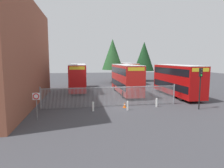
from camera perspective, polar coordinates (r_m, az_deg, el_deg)
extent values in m
plane|color=#3D3D42|center=(29.60, -1.28, -2.91)|extent=(100.00, 100.00, 0.00)
cylinder|color=gray|center=(21.63, -20.18, -4.09)|extent=(0.06, 0.06, 2.20)
cylinder|color=gray|center=(21.60, -19.81, -4.09)|extent=(0.06, 0.06, 2.20)
cylinder|color=gray|center=(21.58, -19.45, -4.08)|extent=(0.06, 0.06, 2.20)
cylinder|color=gray|center=(21.55, -19.08, -4.08)|extent=(0.06, 0.06, 2.20)
cylinder|color=gray|center=(21.53, -18.71, -4.08)|extent=(0.06, 0.06, 2.20)
cylinder|color=gray|center=(21.51, -18.34, -4.07)|extent=(0.06, 0.06, 2.20)
cylinder|color=gray|center=(21.49, -17.97, -4.07)|extent=(0.06, 0.06, 2.20)
cylinder|color=gray|center=(21.47, -17.60, -4.07)|extent=(0.06, 0.06, 2.20)
cylinder|color=gray|center=(21.45, -17.23, -4.06)|extent=(0.06, 0.06, 2.20)
cylinder|color=gray|center=(21.43, -16.86, -4.06)|extent=(0.06, 0.06, 2.20)
cylinder|color=gray|center=(21.41, -16.48, -4.06)|extent=(0.06, 0.06, 2.20)
cylinder|color=gray|center=(21.39, -16.11, -4.05)|extent=(0.06, 0.06, 2.20)
cylinder|color=gray|center=(21.38, -15.74, -4.05)|extent=(0.06, 0.06, 2.20)
cylinder|color=gray|center=(21.36, -15.36, -4.04)|extent=(0.06, 0.06, 2.20)
cylinder|color=gray|center=(21.35, -14.99, -4.04)|extent=(0.06, 0.06, 2.20)
cylinder|color=gray|center=(21.33, -14.61, -4.03)|extent=(0.06, 0.06, 2.20)
cylinder|color=gray|center=(21.32, -14.24, -4.03)|extent=(0.06, 0.06, 2.20)
cylinder|color=gray|center=(21.31, -13.86, -4.02)|extent=(0.06, 0.06, 2.20)
cylinder|color=gray|center=(21.30, -13.48, -4.02)|extent=(0.06, 0.06, 2.20)
cylinder|color=gray|center=(21.29, -13.11, -4.01)|extent=(0.06, 0.06, 2.20)
cylinder|color=gray|center=(21.28, -12.73, -4.00)|extent=(0.06, 0.06, 2.20)
cylinder|color=gray|center=(21.27, -12.35, -4.00)|extent=(0.06, 0.06, 2.20)
cylinder|color=gray|center=(21.27, -11.97, -3.99)|extent=(0.06, 0.06, 2.20)
cylinder|color=gray|center=(21.26, -11.59, -3.98)|extent=(0.06, 0.06, 2.20)
cylinder|color=gray|center=(21.26, -11.22, -3.98)|extent=(0.06, 0.06, 2.20)
cylinder|color=gray|center=(21.25, -10.84, -3.97)|extent=(0.06, 0.06, 2.20)
cylinder|color=gray|center=(21.25, -10.46, -3.96)|extent=(0.06, 0.06, 2.20)
cylinder|color=gray|center=(21.25, -10.08, -3.96)|extent=(0.06, 0.06, 2.20)
cylinder|color=gray|center=(21.24, -9.70, -3.95)|extent=(0.06, 0.06, 2.20)
cylinder|color=gray|center=(21.24, -9.32, -3.94)|extent=(0.06, 0.06, 2.20)
cylinder|color=gray|center=(21.25, -8.94, -3.93)|extent=(0.06, 0.06, 2.20)
cylinder|color=gray|center=(21.25, -8.56, -3.93)|extent=(0.06, 0.06, 2.20)
cylinder|color=gray|center=(21.25, -8.19, -3.92)|extent=(0.06, 0.06, 2.20)
cylinder|color=gray|center=(21.25, -7.81, -3.91)|extent=(0.06, 0.06, 2.20)
cylinder|color=gray|center=(21.26, -7.43, -3.90)|extent=(0.06, 0.06, 2.20)
cylinder|color=gray|center=(21.26, -7.05, -3.89)|extent=(0.06, 0.06, 2.20)
cylinder|color=gray|center=(21.27, -6.67, -3.88)|extent=(0.06, 0.06, 2.20)
cylinder|color=gray|center=(21.27, -6.29, -3.87)|extent=(0.06, 0.06, 2.20)
cylinder|color=gray|center=(21.28, -5.92, -3.87)|extent=(0.06, 0.06, 2.20)
cylinder|color=gray|center=(21.29, -5.54, -3.86)|extent=(0.06, 0.06, 2.20)
cylinder|color=gray|center=(21.30, -5.16, -3.85)|extent=(0.06, 0.06, 2.20)
cylinder|color=gray|center=(21.31, -4.79, -3.84)|extent=(0.06, 0.06, 2.20)
cylinder|color=gray|center=(21.32, -4.41, -3.83)|extent=(0.06, 0.06, 2.20)
cylinder|color=gray|center=(21.34, -4.03, -3.82)|extent=(0.06, 0.06, 2.20)
cylinder|color=gray|center=(21.35, -3.66, -3.81)|extent=(0.06, 0.06, 2.20)
cylinder|color=gray|center=(21.36, -3.28, -3.80)|extent=(0.06, 0.06, 2.20)
cylinder|color=gray|center=(21.38, -2.91, -3.79)|extent=(0.06, 0.06, 2.20)
cylinder|color=gray|center=(21.39, -2.54, -3.78)|extent=(0.06, 0.06, 2.20)
cylinder|color=gray|center=(21.41, -2.16, -3.77)|extent=(0.06, 0.06, 2.20)
cylinder|color=gray|center=(21.43, -1.79, -3.76)|extent=(0.06, 0.06, 2.20)
cylinder|color=gray|center=(21.45, -1.42, -3.74)|extent=(0.06, 0.06, 2.20)
cylinder|color=gray|center=(21.47, -1.05, -3.73)|extent=(0.06, 0.06, 2.20)
cylinder|color=gray|center=(21.49, -0.68, -3.72)|extent=(0.06, 0.06, 2.20)
cylinder|color=gray|center=(21.51, -0.31, -3.71)|extent=(0.06, 0.06, 2.20)
cylinder|color=gray|center=(21.53, 0.06, -3.70)|extent=(0.06, 0.06, 2.20)
cylinder|color=gray|center=(21.56, 0.43, -3.69)|extent=(0.06, 0.06, 2.20)
cylinder|color=gray|center=(21.58, 0.80, -3.68)|extent=(0.06, 0.06, 2.20)
cylinder|color=gray|center=(21.61, 1.16, -3.66)|extent=(0.06, 0.06, 2.20)
cylinder|color=gray|center=(21.63, 1.53, -3.65)|extent=(0.06, 0.06, 2.20)
cylinder|color=gray|center=(21.66, 1.89, -3.64)|extent=(0.06, 0.06, 2.20)
cylinder|color=gray|center=(21.69, 2.26, -3.63)|extent=(0.06, 0.06, 2.20)
cylinder|color=gray|center=(21.71, 2.62, -3.62)|extent=(0.06, 0.06, 2.20)
cylinder|color=gray|center=(21.74, 2.98, -3.60)|extent=(0.06, 0.06, 2.20)
cylinder|color=gray|center=(21.77, 3.34, -3.59)|extent=(0.06, 0.06, 2.20)
cylinder|color=gray|center=(21.81, 3.70, -3.58)|extent=(0.06, 0.06, 2.20)
cylinder|color=gray|center=(21.84, 4.06, -3.57)|extent=(0.06, 0.06, 2.20)
cylinder|color=gray|center=(21.87, 4.42, -3.55)|extent=(0.06, 0.06, 2.20)
cylinder|color=gray|center=(21.90, 4.78, -3.54)|extent=(0.06, 0.06, 2.20)
cylinder|color=gray|center=(21.94, 5.13, -3.53)|extent=(0.06, 0.06, 2.20)
cylinder|color=gray|center=(21.97, 5.49, -3.51)|extent=(0.06, 0.06, 2.20)
cylinder|color=gray|center=(22.01, 5.84, -3.50)|extent=(0.06, 0.06, 2.20)
cylinder|color=gray|center=(22.05, 6.19, -3.49)|extent=(0.06, 0.06, 2.20)
cylinder|color=gray|center=(22.08, 6.54, -3.47)|extent=(0.06, 0.06, 2.20)
cylinder|color=gray|center=(22.12, 6.89, -3.46)|extent=(0.06, 0.06, 2.20)
cylinder|color=gray|center=(22.16, 7.24, -3.45)|extent=(0.06, 0.06, 2.20)
cylinder|color=gray|center=(22.20, 7.59, -3.43)|extent=(0.06, 0.06, 2.20)
cylinder|color=gray|center=(22.24, 7.93, -3.42)|extent=(0.06, 0.06, 2.20)
cylinder|color=gray|center=(22.29, 8.28, -3.41)|extent=(0.06, 0.06, 2.20)
cylinder|color=gray|center=(22.33, 8.62, -3.39)|extent=(0.06, 0.06, 2.20)
cylinder|color=gray|center=(22.37, 8.96, -3.38)|extent=(0.06, 0.06, 2.20)
cylinder|color=gray|center=(22.42, 9.30, -3.37)|extent=(0.06, 0.06, 2.20)
cylinder|color=gray|center=(22.46, 9.64, -3.35)|extent=(0.06, 0.06, 2.20)
cylinder|color=gray|center=(22.51, 9.98, -3.34)|extent=(0.06, 0.06, 2.20)
cylinder|color=gray|center=(22.56, 10.32, -3.32)|extent=(0.06, 0.06, 2.20)
cylinder|color=gray|center=(22.60, 10.65, -3.31)|extent=(0.06, 0.06, 2.20)
cylinder|color=gray|center=(22.65, 10.99, -3.29)|extent=(0.06, 0.06, 2.20)
cylinder|color=gray|center=(22.70, 11.32, -3.28)|extent=(0.06, 0.06, 2.20)
cylinder|color=gray|center=(22.75, 11.65, -3.27)|extent=(0.06, 0.06, 2.20)
cylinder|color=gray|center=(22.80, 11.98, -3.25)|extent=(0.06, 0.06, 2.20)
cylinder|color=gray|center=(22.85, 12.31, -3.24)|extent=(0.06, 0.06, 2.20)
cylinder|color=gray|center=(22.90, 12.63, -3.22)|extent=(0.06, 0.06, 2.20)
cylinder|color=gray|center=(22.96, 12.96, -3.21)|extent=(0.06, 0.06, 2.20)
cylinder|color=gray|center=(23.01, 13.28, -3.19)|extent=(0.06, 0.06, 2.20)
cylinder|color=gray|center=(23.06, 13.60, -3.18)|extent=(0.06, 0.06, 2.20)
cylinder|color=gray|center=(23.12, 13.92, -3.16)|extent=(0.06, 0.06, 2.20)
cylinder|color=gray|center=(23.17, 14.24, -3.15)|extent=(0.06, 0.06, 2.20)
cylinder|color=gray|center=(23.23, 14.56, -3.14)|extent=(0.06, 0.06, 2.20)
cylinder|color=gray|center=(23.29, 14.87, -3.12)|extent=(0.06, 0.06, 2.20)
cylinder|color=gray|center=(23.35, 15.19, -3.11)|extent=(0.06, 0.06, 2.20)
cylinder|color=gray|center=(23.40, 15.50, -3.09)|extent=(0.06, 0.06, 2.20)
cylinder|color=gray|center=(23.46, 15.81, -3.08)|extent=(0.06, 0.06, 2.20)
cylinder|color=gray|center=(23.52, 16.12, -3.06)|extent=(0.06, 0.06, 2.20)
cylinder|color=gray|center=(23.58, 16.43, -3.05)|extent=(0.06, 0.06, 2.20)
cylinder|color=gray|center=(23.64, 16.73, -3.03)|extent=(0.06, 0.06, 2.20)
cylinder|color=gray|center=(23.71, 17.04, -3.02)|extent=(0.06, 0.06, 2.20)
cylinder|color=gray|center=(23.77, 17.34, -3.00)|extent=(0.06, 0.06, 2.20)
cylinder|color=gray|center=(23.83, 17.64, -2.99)|extent=(0.06, 0.06, 2.20)
cylinder|color=gray|center=(21.34, -0.31, -1.02)|extent=(14.86, 0.07, 0.07)
cylinder|color=gray|center=(21.61, -20.19, -3.89)|extent=(0.14, 0.14, 2.35)
cylinder|color=gray|center=(23.82, 17.65, -2.81)|extent=(0.14, 0.14, 2.35)
cube|color=#B70C0C|center=(29.16, 18.41, 1.24)|extent=(2.50, 10.80, 4.00)
cube|color=black|center=(29.25, 18.35, -0.32)|extent=(2.54, 10.37, 0.90)
cube|color=black|center=(29.07, 18.50, 3.59)|extent=(2.54, 10.37, 0.90)
cube|color=yellow|center=(24.46, 24.42, 3.80)|extent=(2.12, 0.12, 0.44)
cube|color=silver|center=(29.04, 18.57, 5.23)|extent=(2.50, 10.80, 0.08)
cylinder|color=black|center=(25.97, 19.55, -3.56)|extent=(0.30, 1.04, 1.04)
cylinder|color=black|center=(27.10, 23.63, -3.31)|extent=(0.30, 1.04, 1.04)
cylinder|color=black|center=(31.56, 14.00, -1.54)|extent=(0.30, 1.04, 1.04)
cylinder|color=black|center=(32.50, 17.56, -1.42)|extent=(0.30, 1.04, 1.04)
cube|color=red|center=(32.97, -10.01, 2.13)|extent=(2.50, 10.80, 4.00)
cube|color=black|center=(33.05, -9.98, 0.74)|extent=(2.54, 10.37, 0.90)
cube|color=black|center=(32.89, -10.05, 4.21)|extent=(2.54, 10.37, 0.90)
cube|color=yellow|center=(27.53, -10.17, 4.61)|extent=(2.12, 0.12, 0.44)
cube|color=silver|center=(32.86, -10.08, 5.65)|extent=(2.50, 10.80, 0.08)
cylinder|color=black|center=(29.89, -12.09, -1.96)|extent=(0.30, 1.04, 1.04)
cylinder|color=black|center=(29.87, -7.87, -1.87)|extent=(0.30, 1.04, 1.04)
cylinder|color=black|center=(36.14, -11.65, -0.41)|extent=(0.30, 1.04, 1.04)
cylinder|color=black|center=(36.13, -8.16, -0.34)|extent=(0.30, 1.04, 1.04)
cube|color=red|center=(29.47, 4.08, 1.64)|extent=(2.50, 10.80, 4.00)
cube|color=black|center=(29.55, 4.06, 0.10)|extent=(2.54, 10.37, 0.90)
cube|color=black|center=(29.38, 4.10, 3.97)|extent=(2.54, 10.37, 0.90)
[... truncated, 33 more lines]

